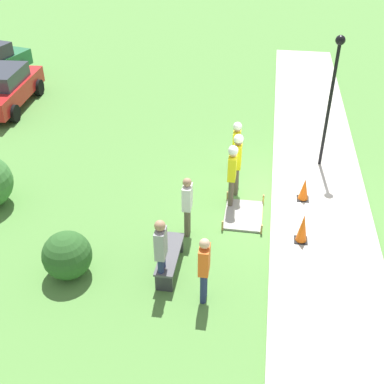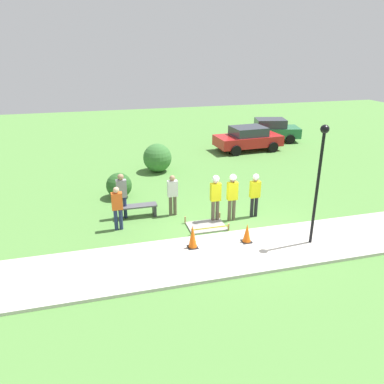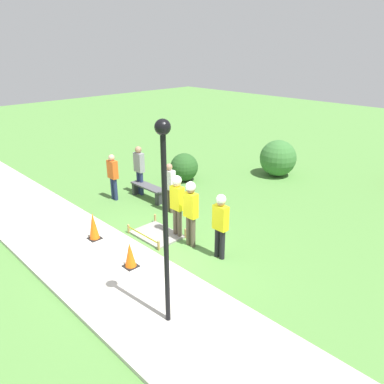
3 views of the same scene
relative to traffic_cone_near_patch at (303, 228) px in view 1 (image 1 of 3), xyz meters
The scene contains 15 objects.
ground_plane 2.13m from the traffic_cone_near_patch, 22.01° to the left, with size 60.00×60.00×0.00m, color #51843D.
sidewalk 2.06m from the traffic_cone_near_patch, 17.34° to the right, with size 28.00×2.75×0.10m.
wet_concrete_patch 1.86m from the traffic_cone_near_patch, 57.84° to the left, with size 1.47×1.08×0.29m.
traffic_cone_near_patch is the anchor object (origin of this frame).
traffic_cone_far_patch 1.92m from the traffic_cone_near_patch, ahead, with size 0.34×0.34×0.68m.
park_bench 3.45m from the traffic_cone_near_patch, 115.06° to the left, with size 1.57×0.44×0.51m.
worker_supervisor 3.70m from the traffic_cone_near_patch, 32.19° to the left, with size 0.40×0.26×1.83m.
worker_assistant 2.50m from the traffic_cone_near_patch, 53.38° to the left, with size 0.40×0.28×1.92m.
worker_trainee 2.87m from the traffic_cone_near_patch, 41.36° to the left, with size 0.40×0.28×1.93m.
bystander_in_orange_shirt 3.21m from the traffic_cone_near_patch, 136.17° to the left, with size 0.40×0.22×1.71m.
bystander_in_gray_shirt 2.98m from the traffic_cone_near_patch, 90.83° to the left, with size 0.40×0.23×1.72m.
bystander_in_white_shirt 3.83m from the traffic_cone_near_patch, 122.51° to the left, with size 0.40×0.25×1.87m.
lamppost_near 4.70m from the traffic_cone_near_patch, ahead, with size 0.28×0.28×4.12m.
parked_car_red 13.55m from the traffic_cone_near_patch, 59.24° to the left, with size 4.41×2.46×1.56m.
shrub_rounded_near 5.79m from the traffic_cone_near_patch, 110.07° to the left, with size 1.16×1.16×1.16m.
Camera 1 is at (-11.79, 0.49, 7.98)m, focal length 45.00 mm.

